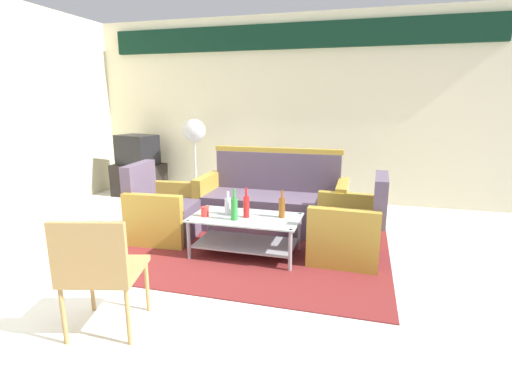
% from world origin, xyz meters
% --- Properties ---
extents(ground_plane, '(14.00, 14.00, 0.00)m').
position_xyz_m(ground_plane, '(0.00, 0.00, 0.00)').
color(ground_plane, white).
extents(wall_back, '(6.52, 0.19, 2.80)m').
position_xyz_m(wall_back, '(0.00, 3.05, 1.48)').
color(wall_back, beige).
rests_on(wall_back, ground).
extents(rug, '(2.91, 2.27, 0.01)m').
position_xyz_m(rug, '(0.02, 0.76, 0.01)').
color(rug, maroon).
rests_on(rug, ground).
extents(couch, '(1.80, 0.74, 0.96)m').
position_xyz_m(couch, '(0.11, 1.50, 0.32)').
color(couch, '#5B4C60').
rests_on(couch, rug).
extents(armchair_left, '(0.75, 0.81, 0.85)m').
position_xyz_m(armchair_left, '(-1.02, 0.82, 0.29)').
color(armchair_left, '#5B4C60').
rests_on(armchair_left, rug).
extents(armchair_right, '(0.72, 0.78, 0.85)m').
position_xyz_m(armchair_right, '(1.06, 0.78, 0.29)').
color(armchair_right, '#5B4C60').
rests_on(armchair_right, rug).
extents(coffee_table, '(1.10, 0.60, 0.40)m').
position_xyz_m(coffee_table, '(0.05, 0.56, 0.27)').
color(coffee_table, silver).
rests_on(coffee_table, rug).
extents(bottle_green, '(0.07, 0.07, 0.31)m').
position_xyz_m(bottle_green, '(-0.03, 0.44, 0.53)').
color(bottle_green, '#2D8C38').
rests_on(bottle_green, coffee_table).
extents(bottle_brown, '(0.06, 0.06, 0.28)m').
position_xyz_m(bottle_brown, '(0.40, 0.64, 0.52)').
color(bottle_brown, brown).
rests_on(bottle_brown, coffee_table).
extents(bottle_clear, '(0.07, 0.07, 0.24)m').
position_xyz_m(bottle_clear, '(-0.15, 0.60, 0.50)').
color(bottle_clear, silver).
rests_on(bottle_clear, coffee_table).
extents(bottle_red, '(0.06, 0.06, 0.30)m').
position_xyz_m(bottle_red, '(0.06, 0.55, 0.52)').
color(bottle_red, red).
rests_on(bottle_red, coffee_table).
extents(cup, '(0.08, 0.08, 0.10)m').
position_xyz_m(cup, '(-0.35, 0.46, 0.46)').
color(cup, red).
rests_on(cup, coffee_table).
extents(tv_stand, '(0.80, 0.50, 0.52)m').
position_xyz_m(tv_stand, '(-2.42, 2.55, 0.26)').
color(tv_stand, black).
rests_on(tv_stand, ground).
extents(television, '(0.69, 0.57, 0.48)m').
position_xyz_m(television, '(-2.42, 2.55, 0.76)').
color(television, black).
rests_on(television, tv_stand).
extents(pedestal_fan, '(0.36, 0.36, 1.27)m').
position_xyz_m(pedestal_fan, '(-1.42, 2.60, 1.01)').
color(pedestal_fan, '#2D2D33').
rests_on(pedestal_fan, ground).
extents(wicker_chair, '(0.59, 0.59, 0.84)m').
position_xyz_m(wicker_chair, '(-0.47, -1.01, 0.49)').
color(wicker_chair, '#AD844C').
rests_on(wicker_chair, ground).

